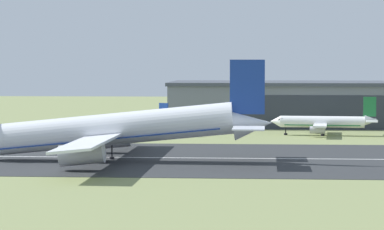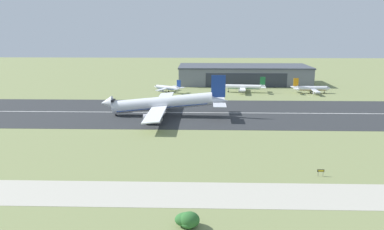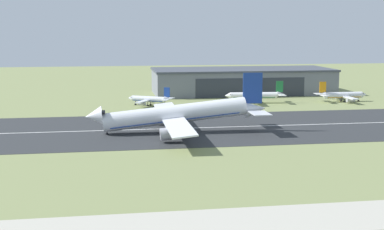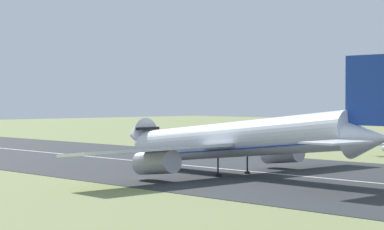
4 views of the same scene
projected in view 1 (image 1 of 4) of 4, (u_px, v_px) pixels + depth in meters
The scene contains 7 objects.
ground_plane at pixel (300, 214), 102.04m from camera, with size 684.25×684.25×0.00m, color #7A8451.
runway_strip at pixel (285, 159), 159.72m from camera, with size 444.25×55.55×0.06m, color #2B2D30.
runway_centreline at pixel (285, 159), 159.72m from camera, with size 399.82×0.70×0.01m, color silver.
hangar_building at pixel (327, 104), 243.74m from camera, with size 84.31×32.63×11.74m.
airplane_landing at pixel (113, 130), 155.14m from camera, with size 54.02×58.68×17.45m.
airplane_parked_west at pixel (324, 122), 210.19m from camera, with size 25.00×21.30×9.05m.
airplane_parked_centre at pixel (137, 124), 212.47m from camera, with size 18.89×17.67×7.65m.
Camera 1 is at (-4.72, -43.90, 17.09)m, focal length 85.00 mm.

